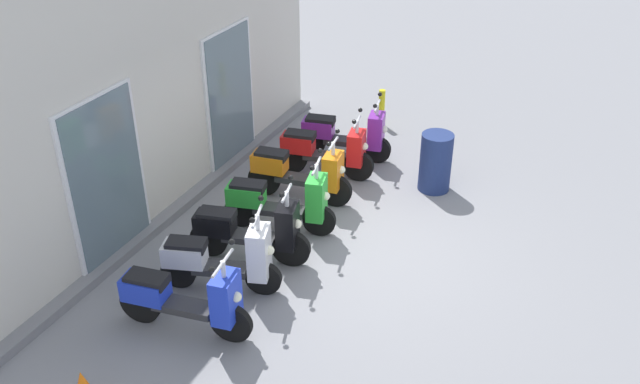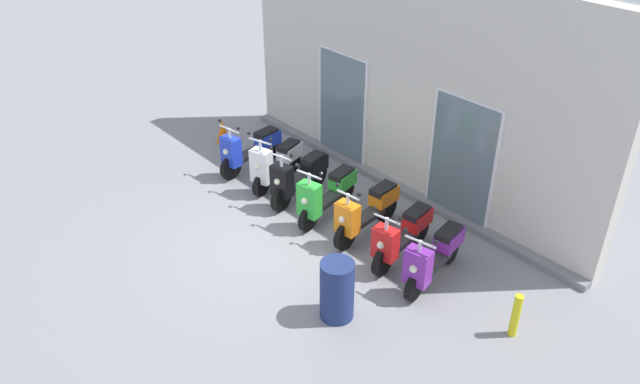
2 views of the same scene
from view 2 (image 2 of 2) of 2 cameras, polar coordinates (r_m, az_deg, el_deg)
ground_plane at (r=10.71m, az=-3.62°, el=-4.43°), size 40.00×40.00×0.00m
storefront_facade at (r=11.55m, az=7.89°, el=9.50°), size 8.27×0.50×4.16m
scooter_blue at (r=12.67m, az=-6.40°, el=4.04°), size 0.62×1.65×1.21m
scooter_white at (r=12.07m, az=-4.07°, el=2.75°), size 0.77×1.49×1.27m
scooter_black at (r=11.60m, az=-1.93°, el=1.49°), size 0.68×1.62×1.23m
scooter_green at (r=11.05m, az=0.60°, el=-0.09°), size 0.71×1.60×1.23m
scooter_orange at (r=10.60m, az=4.30°, el=-1.70°), size 0.56×1.65×1.17m
scooter_red at (r=10.12m, az=7.55°, el=-3.87°), size 0.62×1.59×1.16m
scooter_purple at (r=9.72m, az=10.37°, el=-5.81°), size 0.67×1.57×1.16m
trash_bin at (r=8.94m, az=1.57°, el=-8.97°), size 0.50×0.50×0.94m
curb_bollard at (r=9.12m, az=17.48°, el=-10.75°), size 0.12×0.12×0.70m
traffic_cone at (r=13.96m, az=-8.90°, el=5.55°), size 0.32×0.32×0.52m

